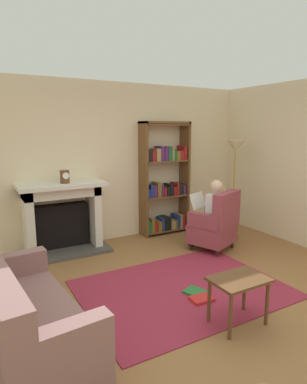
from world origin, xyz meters
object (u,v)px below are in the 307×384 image
Objects in this scene: bookshelf at (164,182)px; seated_reader at (210,211)px; sofa_floral at (26,319)px; mantel_clock at (65,177)px; armchair_reading at (216,224)px; fireplace at (62,215)px; floor_lamp at (235,155)px; side_table at (239,286)px.

seated_reader is (0.21, -1.07, -0.35)m from bookshelf.
bookshelf is 1.80× the size of seated_reader.
mantel_clock is at bearing -28.75° from sofa_floral.
mantel_clock is at bearing -48.54° from armchair_reading.
seated_reader reaches higher than sofa_floral.
fireplace is 1.39× the size of armchair_reading.
floor_lamp reaches higher than armchair_reading.
armchair_reading is (0.25, -1.18, -0.55)m from bookshelf.
bookshelf is (1.85, 0.14, -0.24)m from mantel_clock.
armchair_reading is at bearing -28.05° from fireplace.
floor_lamp is at bearing 48.49° from side_table.
fireplace is 6.84× the size of mantel_clock.
mantel_clock is 0.20× the size of armchair_reading.
side_table is (1.90, -0.57, 0.09)m from sofa_floral.
side_table is (-0.89, -2.90, -0.56)m from bookshelf.
fireplace reaches higher than armchair_reading.
fireplace reaches higher than sofa_floral.
bookshelf is 1.19× the size of floor_lamp.
mantel_clock is at bearing -175.80° from bookshelf.
mantel_clock is 0.10× the size of bookshelf.
fireplace is at bearing -50.18° from armchair_reading.
seated_reader is 0.65× the size of sofa_floral.
bookshelf is at bearing -55.63° from sofa_floral.
armchair_reading is 0.85× the size of seated_reader.
floor_lamp reaches higher than side_table.
seated_reader is 1.29m from floor_lamp.
armchair_reading is at bearing -148.07° from floor_lamp.
armchair_reading is at bearing -74.78° from sofa_floral.
fireplace is at bearing 168.18° from floor_lamp.
side_table is (1.00, -2.86, -0.18)m from fireplace.
sofa_floral is at bearing -140.16° from bookshelf.
armchair_reading reaches higher than sofa_floral.
side_table is 0.32× the size of floor_lamp.
mantel_clock is 3.03m from side_table.
side_table is at bearing -70.78° from fireplace.
sofa_floral is 4.38m from floor_lamp.
mantel_clock is 2.34m from seated_reader.
seated_reader reaches higher than fireplace.
seated_reader is (2.10, -1.03, 0.03)m from fireplace.
fireplace is 3.04m from side_table.
floor_lamp is (3.88, 1.67, 1.14)m from sofa_floral.
seated_reader is 2.04× the size of side_table.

